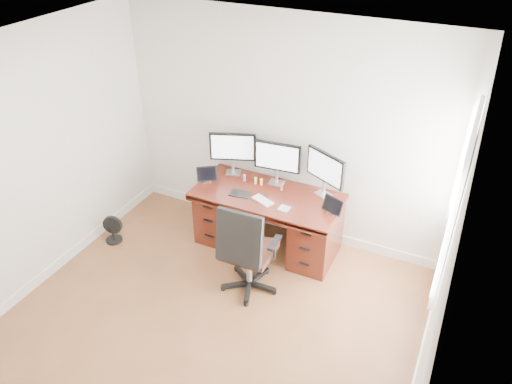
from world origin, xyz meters
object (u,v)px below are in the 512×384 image
at_px(floor_fan, 112,230).
at_px(keyboard, 263,200).
at_px(office_chair, 247,263).
at_px(desk, 268,218).
at_px(monitor_center, 277,158).

height_order(floor_fan, keyboard, keyboard).
relative_size(office_chair, floor_fan, 3.16).
relative_size(desk, office_chair, 1.53).
xyz_separation_m(desk, floor_fan, (-1.75, -0.75, -0.23)).
relative_size(monitor_center, keyboard, 2.10).
bearing_deg(office_chair, monitor_center, 95.20).
xyz_separation_m(desk, office_chair, (0.13, -0.81, -0.04)).
bearing_deg(monitor_center, desk, -95.19).
bearing_deg(keyboard, desk, 116.83).
distance_m(desk, floor_fan, 1.92).
relative_size(floor_fan, monitor_center, 0.64).
bearing_deg(keyboard, floor_fan, -139.36).
distance_m(desk, monitor_center, 0.72).
bearing_deg(keyboard, monitor_center, 114.51).
distance_m(office_chair, monitor_center, 1.28).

